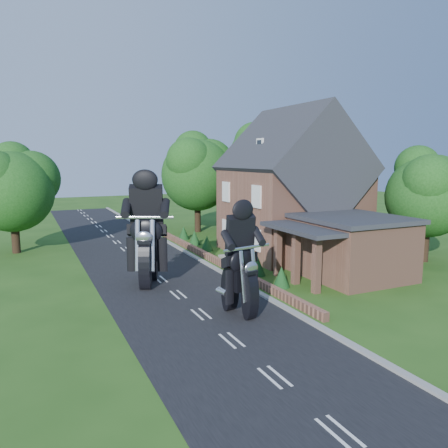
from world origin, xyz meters
name	(u,v)px	position (x,y,z in m)	size (l,w,h in m)	color
ground	(178,295)	(0.00, 0.00, 0.00)	(120.00, 120.00, 0.00)	#244B15
road	(178,295)	(0.00, 0.00, 0.01)	(7.00, 80.00, 0.02)	black
kerb	(244,285)	(3.65, 0.00, 0.06)	(0.30, 80.00, 0.12)	gray
garden_wall	(217,261)	(4.30, 5.00, 0.20)	(0.30, 22.00, 0.40)	#9C654F
house	(292,191)	(10.49, 6.00, 4.34)	(9.54, 8.64, 10.24)	#9C654F
annex	(349,246)	(9.87, -0.80, 1.77)	(7.05, 5.94, 3.44)	#9C654F
tree_annex_side	(431,189)	(17.13, 0.10, 4.69)	(5.64, 5.20, 7.48)	black
tree_house_right	(338,176)	(16.65, 8.62, 5.19)	(6.51, 6.00, 8.40)	black
tree_behind_house	(265,163)	(14.18, 16.14, 6.23)	(7.81, 7.20, 10.08)	black
tree_behind_left	(201,169)	(8.16, 17.13, 5.73)	(6.94, 6.40, 9.16)	black
tree_far_road	(18,184)	(-6.86, 14.11, 4.84)	(6.08, 5.60, 7.84)	black
shrub_a	(281,277)	(5.30, -1.00, 0.55)	(0.90, 0.90, 1.10)	#113715
shrub_b	(258,266)	(5.30, 1.50, 0.55)	(0.90, 0.90, 1.10)	#113715
shrub_c	(238,257)	(5.30, 4.00, 0.55)	(0.90, 0.90, 1.10)	#113715
shrub_d	(207,243)	(5.30, 9.00, 0.55)	(0.90, 0.90, 1.10)	#113715
shrub_e	(195,238)	(5.30, 11.50, 0.55)	(0.90, 0.90, 1.10)	#113715
shrub_f	(184,233)	(5.30, 14.00, 0.55)	(0.90, 0.90, 1.10)	#113715
motorcycle_lead	(240,298)	(1.47, -3.77, 0.74)	(0.40, 1.59, 1.48)	black
motorcycle_follow	(148,269)	(-0.89, 2.21, 0.91)	(0.49, 1.95, 1.82)	black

